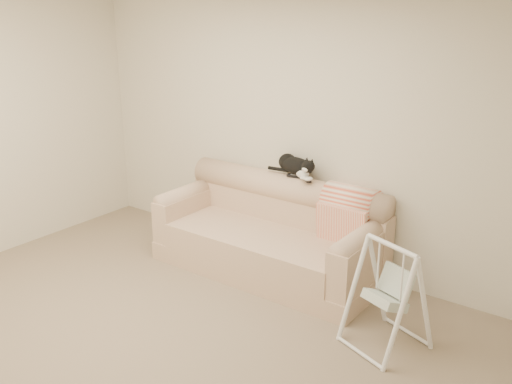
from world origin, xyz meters
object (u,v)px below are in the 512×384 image
(remote_a, at_px, (296,176))
(baby_swing, at_px, (389,295))
(remote_b, at_px, (307,179))
(sofa, at_px, (271,235))
(tuxedo_cat, at_px, (296,166))

(remote_a, xyz_separation_m, baby_swing, (1.33, -0.79, -0.49))
(baby_swing, bearing_deg, remote_a, 149.37)
(remote_b, xyz_separation_m, baby_swing, (1.19, -0.77, -0.49))
(sofa, distance_m, tuxedo_cat, 0.71)
(tuxedo_cat, relative_size, baby_swing, 0.66)
(remote_a, xyz_separation_m, remote_b, (0.14, -0.02, -0.00))
(remote_a, distance_m, tuxedo_cat, 0.10)
(remote_b, distance_m, baby_swing, 1.50)
(sofa, distance_m, remote_a, 0.62)
(remote_b, xyz_separation_m, tuxedo_cat, (-0.15, 0.04, 0.10))
(sofa, height_order, remote_b, remote_b)
(remote_b, height_order, tuxedo_cat, tuxedo_cat)
(remote_a, bearing_deg, baby_swing, -30.63)
(sofa, relative_size, tuxedo_cat, 3.93)
(baby_swing, bearing_deg, sofa, 159.20)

